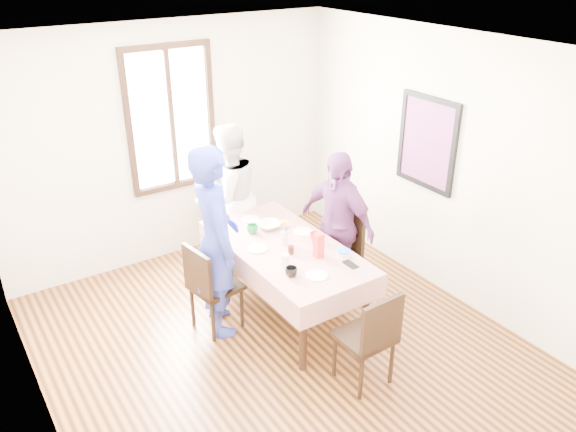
# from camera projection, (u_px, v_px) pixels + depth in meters

# --- Properties ---
(ground) EXTENTS (4.50, 4.50, 0.00)m
(ground) POSITION_uv_depth(u_px,v_px,m) (282.00, 348.00, 5.34)
(ground) COLOR black
(ground) RESTS_ON ground
(back_wall) EXTENTS (4.00, 0.00, 4.00)m
(back_wall) POSITION_uv_depth(u_px,v_px,m) (173.00, 144.00, 6.44)
(back_wall) COLOR beige
(back_wall) RESTS_ON ground
(right_wall) EXTENTS (0.00, 4.50, 4.50)m
(right_wall) POSITION_uv_depth(u_px,v_px,m) (449.00, 169.00, 5.75)
(right_wall) COLOR beige
(right_wall) RESTS_ON ground
(window_frame) EXTENTS (1.02, 0.06, 1.62)m
(window_frame) POSITION_uv_depth(u_px,v_px,m) (171.00, 119.00, 6.30)
(window_frame) COLOR black
(window_frame) RESTS_ON back_wall
(window_pane) EXTENTS (0.90, 0.02, 1.50)m
(window_pane) POSITION_uv_depth(u_px,v_px,m) (171.00, 119.00, 6.30)
(window_pane) COLOR white
(window_pane) RESTS_ON back_wall
(art_poster) EXTENTS (0.04, 0.76, 0.96)m
(art_poster) POSITION_uv_depth(u_px,v_px,m) (427.00, 143.00, 5.87)
(art_poster) COLOR red
(art_poster) RESTS_ON right_wall
(dining_table) EXTENTS (0.82, 1.75, 0.75)m
(dining_table) POSITION_uv_depth(u_px,v_px,m) (285.00, 280.00, 5.70)
(dining_table) COLOR black
(dining_table) RESTS_ON ground
(tablecloth) EXTENTS (0.94, 1.87, 0.01)m
(tablecloth) POSITION_uv_depth(u_px,v_px,m) (285.00, 246.00, 5.54)
(tablecloth) COLOR #630100
(tablecloth) RESTS_ON dining_table
(chair_left) EXTENTS (0.48, 0.48, 0.91)m
(chair_left) POSITION_uv_depth(u_px,v_px,m) (216.00, 286.00, 5.45)
(chair_left) COLOR black
(chair_left) RESTS_ON ground
(chair_right) EXTENTS (0.48, 0.48, 0.91)m
(chair_right) POSITION_uv_depth(u_px,v_px,m) (336.00, 252.00, 6.05)
(chair_right) COLOR black
(chair_right) RESTS_ON ground
(chair_far) EXTENTS (0.42, 0.42, 0.91)m
(chair_far) POSITION_uv_depth(u_px,v_px,m) (228.00, 227.00, 6.57)
(chair_far) COLOR black
(chair_far) RESTS_ON ground
(chair_near) EXTENTS (0.43, 0.43, 0.91)m
(chair_near) POSITION_uv_depth(u_px,v_px,m) (364.00, 336.00, 4.77)
(chair_near) COLOR black
(chair_near) RESTS_ON ground
(person_left) EXTENTS (0.58, 0.76, 1.86)m
(person_left) POSITION_uv_depth(u_px,v_px,m) (215.00, 242.00, 5.26)
(person_left) COLOR #2A359B
(person_left) RESTS_ON ground
(person_far) EXTENTS (0.92, 0.78, 1.68)m
(person_far) POSITION_uv_depth(u_px,v_px,m) (227.00, 197.00, 6.39)
(person_far) COLOR silver
(person_far) RESTS_ON ground
(person_right) EXTENTS (0.56, 0.98, 1.57)m
(person_right) POSITION_uv_depth(u_px,v_px,m) (336.00, 224.00, 5.90)
(person_right) COLOR #69336B
(person_right) RESTS_ON ground
(mug_black) EXTENTS (0.11, 0.11, 0.09)m
(mug_black) POSITION_uv_depth(u_px,v_px,m) (291.00, 272.00, 5.02)
(mug_black) COLOR black
(mug_black) RESTS_ON tablecloth
(mug_flag) EXTENTS (0.13, 0.13, 0.10)m
(mug_flag) POSITION_uv_depth(u_px,v_px,m) (315.00, 238.00, 5.58)
(mug_flag) COLOR red
(mug_flag) RESTS_ON tablecloth
(mug_green) EXTENTS (0.12, 0.12, 0.09)m
(mug_green) POSITION_uv_depth(u_px,v_px,m) (252.00, 229.00, 5.76)
(mug_green) COLOR #0C7226
(mug_green) RESTS_ON tablecloth
(serving_bowl) EXTENTS (0.26, 0.26, 0.06)m
(serving_bowl) POSITION_uv_depth(u_px,v_px,m) (269.00, 225.00, 5.86)
(serving_bowl) COLOR white
(serving_bowl) RESTS_ON tablecloth
(juice_carton) EXTENTS (0.08, 0.08, 0.24)m
(juice_carton) POSITION_uv_depth(u_px,v_px,m) (319.00, 245.00, 5.29)
(juice_carton) COLOR red
(juice_carton) RESTS_ON tablecloth
(butter_tub) EXTENTS (0.12, 0.12, 0.06)m
(butter_tub) POSITION_uv_depth(u_px,v_px,m) (343.00, 254.00, 5.33)
(butter_tub) COLOR white
(butter_tub) RESTS_ON tablecloth
(jam_jar) EXTENTS (0.06, 0.06, 0.08)m
(jam_jar) POSITION_uv_depth(u_px,v_px,m) (291.00, 250.00, 5.38)
(jam_jar) COLOR black
(jam_jar) RESTS_ON tablecloth
(drinking_glass) EXTENTS (0.08, 0.08, 0.11)m
(drinking_glass) POSITION_uv_depth(u_px,v_px,m) (285.00, 259.00, 5.19)
(drinking_glass) COLOR silver
(drinking_glass) RESTS_ON tablecloth
(smartphone) EXTENTS (0.08, 0.16, 0.01)m
(smartphone) POSITION_uv_depth(u_px,v_px,m) (351.00, 264.00, 5.21)
(smartphone) COLOR black
(smartphone) RESTS_ON tablecloth
(flower_vase) EXTENTS (0.07, 0.07, 0.14)m
(flower_vase) POSITION_uv_depth(u_px,v_px,m) (284.00, 238.00, 5.53)
(flower_vase) COLOR silver
(flower_vase) RESTS_ON tablecloth
(plate_left) EXTENTS (0.20, 0.20, 0.01)m
(plate_left) POSITION_uv_depth(u_px,v_px,m) (257.00, 248.00, 5.47)
(plate_left) COLOR white
(plate_left) RESTS_ON tablecloth
(plate_right) EXTENTS (0.20, 0.20, 0.01)m
(plate_right) POSITION_uv_depth(u_px,v_px,m) (303.00, 232.00, 5.78)
(plate_right) COLOR white
(plate_right) RESTS_ON tablecloth
(plate_far) EXTENTS (0.20, 0.20, 0.01)m
(plate_far) POSITION_uv_depth(u_px,v_px,m) (251.00, 219.00, 6.04)
(plate_far) COLOR white
(plate_far) RESTS_ON tablecloth
(plate_near) EXTENTS (0.20, 0.20, 0.01)m
(plate_near) POSITION_uv_depth(u_px,v_px,m) (317.00, 275.00, 5.03)
(plate_near) COLOR white
(plate_near) RESTS_ON tablecloth
(butter_lid) EXTENTS (0.12, 0.12, 0.01)m
(butter_lid) POSITION_uv_depth(u_px,v_px,m) (343.00, 251.00, 5.31)
(butter_lid) COLOR blue
(butter_lid) RESTS_ON butter_tub
(flower_bunch) EXTENTS (0.09, 0.09, 0.10)m
(flower_bunch) POSITION_uv_depth(u_px,v_px,m) (284.00, 227.00, 5.48)
(flower_bunch) COLOR yellow
(flower_bunch) RESTS_ON flower_vase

